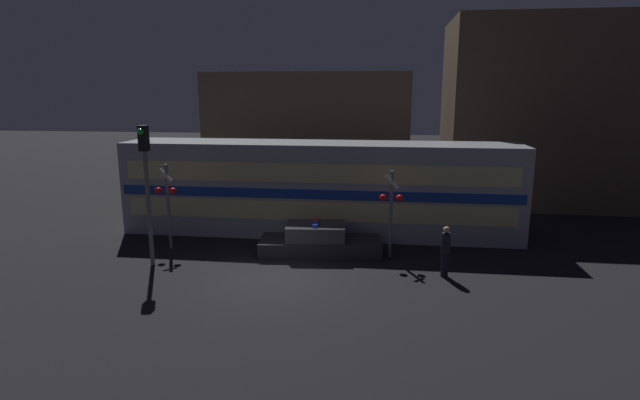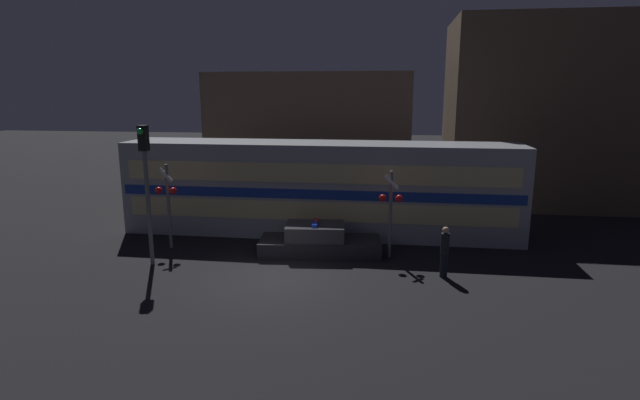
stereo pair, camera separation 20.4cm
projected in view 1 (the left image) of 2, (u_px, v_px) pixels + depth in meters
The scene contains 9 objects.
ground_plane at pixel (274, 280), 17.04m from camera, with size 120.00×120.00×0.00m, color black.
train at pixel (320, 188), 22.38m from camera, with size 17.47×2.86×4.10m.
police_car at pixel (319, 242), 19.67m from camera, with size 4.88×2.23×1.33m.
pedestrian at pixel (445, 251), 17.15m from camera, with size 0.30×0.30×1.80m.
crossing_signal_near at pixel (391, 207), 18.92m from camera, with size 0.89×0.35×3.38m.
crossing_signal_far at pixel (167, 199), 20.00m from camera, with size 0.89×0.35×3.47m.
traffic_light_corner at pixel (146, 175), 17.80m from camera, with size 0.30×0.46×5.14m.
building_left at pixel (312, 137), 29.84m from camera, with size 11.37×6.53×7.34m.
building_center at pixel (541, 113), 28.30m from camera, with size 10.40×6.68×10.23m.
Camera 1 is at (3.66, -15.74, 6.28)m, focal length 28.00 mm.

